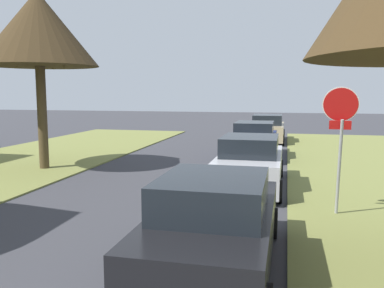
{
  "coord_description": "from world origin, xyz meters",
  "views": [
    {
      "loc": [
        3.52,
        1.44,
        2.86
      ],
      "look_at": [
        1.18,
        11.51,
        1.55
      ],
      "focal_mm": 38.29,
      "sensor_mm": 36.0,
      "label": 1
    }
  ],
  "objects_px": {
    "stop_sign_far": "(340,123)",
    "parked_sedan_silver": "(250,164)",
    "street_tree_left_mid_b": "(38,29)",
    "parked_sedan_tan": "(268,129)",
    "parked_sedan_black": "(215,226)",
    "parked_sedan_navy": "(254,141)"
  },
  "relations": [
    {
      "from": "parked_sedan_navy",
      "to": "parked_sedan_black",
      "type": "bearing_deg",
      "value": -88.66
    },
    {
      "from": "stop_sign_far",
      "to": "parked_sedan_tan",
      "type": "xyz_separation_m",
      "value": [
        -2.25,
        14.17,
        -1.45
      ]
    },
    {
      "from": "street_tree_left_mid_b",
      "to": "parked_sedan_navy",
      "type": "distance_m",
      "value": 9.78
    },
    {
      "from": "parked_sedan_black",
      "to": "parked_sedan_tan",
      "type": "height_order",
      "value": "same"
    },
    {
      "from": "parked_sedan_navy",
      "to": "parked_sedan_tan",
      "type": "distance_m",
      "value": 5.9
    },
    {
      "from": "street_tree_left_mid_b",
      "to": "parked_sedan_black",
      "type": "height_order",
      "value": "street_tree_left_mid_b"
    },
    {
      "from": "street_tree_left_mid_b",
      "to": "parked_sedan_tan",
      "type": "relative_size",
      "value": 1.45
    },
    {
      "from": "stop_sign_far",
      "to": "street_tree_left_mid_b",
      "type": "distance_m",
      "value": 10.99
    },
    {
      "from": "stop_sign_far",
      "to": "parked_sedan_tan",
      "type": "distance_m",
      "value": 14.42
    },
    {
      "from": "stop_sign_far",
      "to": "parked_sedan_silver",
      "type": "distance_m",
      "value": 3.59
    },
    {
      "from": "parked_sedan_tan",
      "to": "parked_sedan_silver",
      "type": "bearing_deg",
      "value": -89.88
    },
    {
      "from": "stop_sign_far",
      "to": "parked_sedan_tan",
      "type": "relative_size",
      "value": 0.67
    },
    {
      "from": "stop_sign_far",
      "to": "parked_sedan_navy",
      "type": "relative_size",
      "value": 0.67
    },
    {
      "from": "parked_sedan_silver",
      "to": "parked_sedan_tan",
      "type": "distance_m",
      "value": 11.75
    },
    {
      "from": "stop_sign_far",
      "to": "parked_sedan_black",
      "type": "height_order",
      "value": "stop_sign_far"
    },
    {
      "from": "stop_sign_far",
      "to": "parked_sedan_black",
      "type": "xyz_separation_m",
      "value": [
        -2.27,
        -3.52,
        -1.45
      ]
    },
    {
      "from": "parked_sedan_silver",
      "to": "parked_sedan_black",
      "type": "bearing_deg",
      "value": -90.44
    },
    {
      "from": "parked_sedan_silver",
      "to": "parked_sedan_tan",
      "type": "relative_size",
      "value": 1.0
    },
    {
      "from": "street_tree_left_mid_b",
      "to": "parked_sedan_navy",
      "type": "bearing_deg",
      "value": 32.18
    },
    {
      "from": "parked_sedan_black",
      "to": "parked_sedan_tan",
      "type": "relative_size",
      "value": 1.0
    },
    {
      "from": "stop_sign_far",
      "to": "parked_sedan_silver",
      "type": "relative_size",
      "value": 0.67
    },
    {
      "from": "street_tree_left_mid_b",
      "to": "parked_sedan_tan",
      "type": "bearing_deg",
      "value": 53.85
    }
  ]
}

